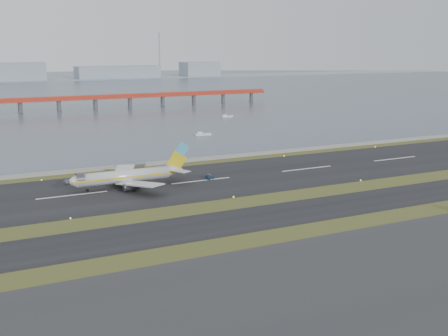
% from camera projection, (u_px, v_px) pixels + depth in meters
% --- Properties ---
extents(ground, '(1000.00, 1000.00, 0.00)m').
position_uv_depth(ground, '(246.00, 204.00, 150.30)').
color(ground, '#35491A').
rests_on(ground, ground).
extents(apron_strip, '(1000.00, 50.00, 0.10)m').
position_uv_depth(apron_strip, '(390.00, 279.00, 102.09)').
color(apron_strip, '#2F2F31').
rests_on(apron_strip, ground).
extents(taxiway_strip, '(1000.00, 18.00, 0.10)m').
position_uv_depth(taxiway_strip, '(269.00, 216.00, 139.77)').
color(taxiway_strip, black).
rests_on(taxiway_strip, ground).
extents(runway_strip, '(1000.00, 45.00, 0.10)m').
position_uv_depth(runway_strip, '(201.00, 181.00, 176.59)').
color(runway_strip, black).
rests_on(runway_strip, ground).
extents(seawall, '(1000.00, 2.50, 1.00)m').
position_uv_depth(seawall, '(167.00, 162.00, 202.79)').
color(seawall, gray).
rests_on(seawall, ground).
extents(bay_water, '(1400.00, 800.00, 1.30)m').
position_uv_depth(bay_water, '(24.00, 90.00, 553.48)').
color(bay_water, '#445161').
rests_on(bay_water, ground).
extents(red_pier, '(260.00, 5.00, 10.20)m').
position_uv_depth(red_pier, '(95.00, 99.00, 376.53)').
color(red_pier, '#A72D1C').
rests_on(red_pier, ground).
extents(far_shoreline, '(1400.00, 80.00, 60.50)m').
position_uv_depth(far_shoreline, '(19.00, 76.00, 698.33)').
color(far_shoreline, '#8E99A8').
rests_on(far_shoreline, ground).
extents(airliner, '(38.52, 32.89, 12.80)m').
position_uv_depth(airliner, '(129.00, 176.00, 168.06)').
color(airliner, silver).
rests_on(airliner, ground).
extents(pushback_tug, '(3.08, 2.36, 1.75)m').
position_uv_depth(pushback_tug, '(209.00, 177.00, 178.42)').
color(pushback_tug, '#132134').
rests_on(pushback_tug, ground).
extents(workboat_near, '(7.92, 3.54, 1.86)m').
position_uv_depth(workboat_near, '(203.00, 134.00, 267.05)').
color(workboat_near, silver).
rests_on(workboat_near, ground).
extents(workboat_far, '(7.24, 2.36, 1.75)m').
position_uv_depth(workboat_far, '(227.00, 116.00, 336.08)').
color(workboat_far, silver).
rests_on(workboat_far, ground).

